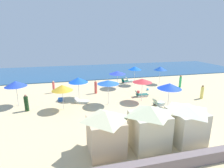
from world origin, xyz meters
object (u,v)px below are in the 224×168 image
object	(u,v)px
cabana_0	(106,132)
lounge_chair_4_0	(126,81)
cabana_2	(186,123)
cooler_box_0	(61,100)
umbrella_4	(135,68)
umbrella_8	(160,68)
lounge_chair_7_0	(158,103)
lounge_chair_6_0	(141,94)
beachgoer_1	(26,103)
cabana_1	(149,126)
lounge_chair_4_1	(130,80)
umbrella_6	(142,81)
umbrella_3	(16,84)
beachgoer_3	(54,87)
beach_ball_1	(138,92)
beachgoer_0	(202,92)
lounge_chair_5_0	(82,101)
umbrella_1	(108,82)
umbrella_2	(62,88)
umbrella_7	(170,86)
umbrella_5	(78,80)
beach_ball_2	(148,89)
beachgoer_2	(180,82)
beachgoer_4	(96,87)
umbrella_0	(117,73)

from	to	relation	value
cabana_0	lounge_chair_4_0	bearing A→B (deg)	65.29
cabana_2	cooler_box_0	size ratio (longest dim) A/B	4.70
umbrella_4	umbrella_8	distance (m)	3.81
lounge_chair_7_0	lounge_chair_4_0	bearing A→B (deg)	-12.55
cabana_2	lounge_chair_6_0	bearing A→B (deg)	82.71
cabana_2	lounge_chair_7_0	world-z (taller)	cabana_2
cabana_0	lounge_chair_6_0	distance (m)	10.90
umbrella_4	beachgoer_1	distance (m)	14.66
cabana_1	lounge_chair_4_1	world-z (taller)	cabana_1
lounge_chair_4_1	umbrella_6	bearing A→B (deg)	170.28
umbrella_3	lounge_chair_4_0	xyz separation A→B (m)	(13.31, 6.10, -2.02)
umbrella_6	lounge_chair_7_0	distance (m)	2.79
umbrella_3	cooler_box_0	world-z (taller)	umbrella_3
lounge_chair_4_1	beachgoer_3	distance (m)	11.19
umbrella_4	beach_ball_1	size ratio (longest dim) A/B	7.34
umbrella_8	beachgoer_1	size ratio (longest dim) A/B	1.59
lounge_chair_4_1	beachgoer_1	xyz separation A→B (m)	(-12.89, -7.94, 0.46)
beachgoer_0	cooler_box_0	xyz separation A→B (m)	(-15.31, 2.83, -0.53)
lounge_chair_5_0	umbrella_8	size ratio (longest dim) A/B	0.62
lounge_chair_6_0	lounge_chair_7_0	bearing A→B (deg)	-167.30
umbrella_6	beachgoer_3	size ratio (longest dim) A/B	1.64
umbrella_1	beachgoer_1	xyz separation A→B (m)	(-7.74, 0.20, -1.62)
umbrella_1	umbrella_2	xyz separation A→B (m)	(-4.42, -0.25, -0.21)
cabana_2	umbrella_1	size ratio (longest dim) A/B	0.98
lounge_chair_6_0	beachgoer_1	bearing A→B (deg)	98.17
lounge_chair_4_0	umbrella_7	size ratio (longest dim) A/B	0.63
umbrella_5	beachgoer_3	xyz separation A→B (m)	(-2.90, 2.78, -1.40)
cabana_0	umbrella_5	bearing A→B (deg)	92.93
beachgoer_1	beach_ball_2	xyz separation A→B (m)	(13.73, 3.30, -0.59)
umbrella_2	cooler_box_0	world-z (taller)	umbrella_2
cabana_2	lounge_chair_4_0	size ratio (longest dim) A/B	1.60
lounge_chair_4_1	beach_ball_2	bearing A→B (deg)	-169.16
lounge_chair_5_0	umbrella_3	bearing A→B (deg)	104.46
umbrella_6	beachgoer_0	size ratio (longest dim) A/B	1.60
cabana_0	umbrella_6	size ratio (longest dim) A/B	1.07
cabana_2	beach_ball_2	xyz separation A→B (m)	(2.51, 11.05, -1.13)
cabana_1	lounge_chair_7_0	bearing A→B (deg)	54.72
cooler_box_0	beach_ball_2	size ratio (longest dim) A/B	1.78
umbrella_6	lounge_chair_5_0	bearing A→B (deg)	171.42
umbrella_1	beachgoer_1	bearing A→B (deg)	178.53
umbrella_8	umbrella_2	bearing A→B (deg)	-154.33
beachgoer_2	beachgoer_4	distance (m)	11.60
cabana_2	umbrella_1	xyz separation A→B (m)	(-3.48, 7.55, 1.08)
umbrella_8	lounge_chair_7_0	bearing A→B (deg)	-119.07
cabana_1	lounge_chair_4_0	distance (m)	16.01
umbrella_7	umbrella_8	size ratio (longest dim) A/B	0.98
cabana_1	lounge_chair_4_1	distance (m)	16.42
lounge_chair_4_0	umbrella_0	bearing A→B (deg)	124.03
cabana_2	beachgoer_2	distance (m)	13.57
cabana_2	umbrella_6	xyz separation A→B (m)	(0.21, 7.65, 0.99)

